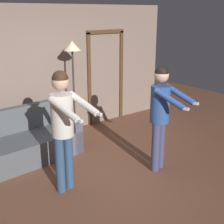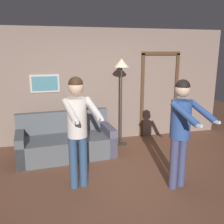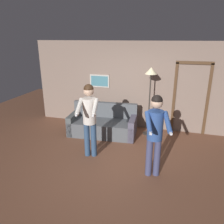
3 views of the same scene
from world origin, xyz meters
name	(u,v)px [view 2 (image 2 of 3)]	position (x,y,z in m)	size (l,w,h in m)	color
ground_plane	(120,186)	(0.00, 0.00, 0.00)	(12.00, 12.00, 0.00)	brown
back_wall_assembly	(95,86)	(0.02, 2.25, 1.30)	(6.40, 0.10, 2.60)	#7D685C
couch	(66,143)	(-0.75, 1.41, 0.28)	(1.96, 0.99, 0.87)	#515559
torchiere_lamp	(121,74)	(0.51, 1.76, 1.61)	(0.33, 0.33, 1.93)	#332D28
person_standing_left	(77,122)	(-0.63, 0.13, 1.06)	(0.53, 0.74, 1.73)	navy
person_standing_right	(181,124)	(0.86, -0.24, 1.03)	(0.55, 0.72, 1.69)	#3E4266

